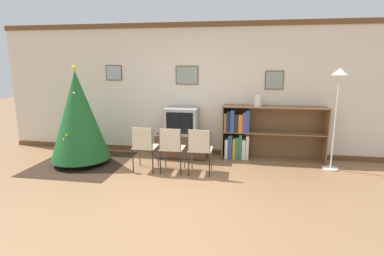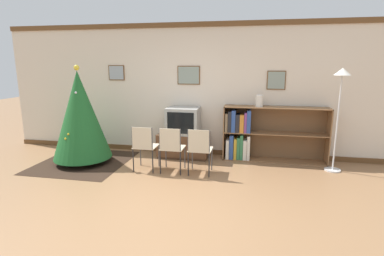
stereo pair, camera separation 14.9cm
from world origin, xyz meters
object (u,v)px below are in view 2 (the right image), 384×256
folding_chair_left (144,145)px  standing_lamp (340,93)px  christmas_tree (80,115)px  vase (259,101)px  folding_chair_center (171,147)px  bookshelf (255,135)px  television (183,121)px  folding_chair_right (200,148)px  tv_console (183,145)px

folding_chair_left → standing_lamp: size_ratio=0.45×
christmas_tree → vase: 3.42m
folding_chair_center → standing_lamp: size_ratio=0.45×
bookshelf → vase: 0.69m
television → standing_lamp: 2.91m
folding_chair_left → folding_chair_center: size_ratio=1.00×
bookshelf → folding_chair_right: bearing=-132.0°
folding_chair_right → bookshelf: (0.94, 1.04, 0.04)m
folding_chair_right → standing_lamp: 2.59m
folding_chair_center → christmas_tree: bearing=173.4°
tv_console → folding_chair_right: bearing=-62.3°
tv_console → standing_lamp: standing_lamp is taller
television → vase: (1.49, 0.05, 0.44)m
bookshelf → tv_console: bearing=-176.4°
television → folding_chair_center: 0.99m
television → folding_chair_left: 1.11m
standing_lamp → bookshelf: bearing=164.6°
folding_chair_center → vase: bearing=33.9°
television → christmas_tree: bearing=-158.2°
christmas_tree → folding_chair_center: bearing=-6.6°
television → vase: 1.55m
television → standing_lamp: size_ratio=0.35×
television → standing_lamp: bearing=-5.8°
bookshelf → television: bearing=-176.3°
television → folding_chair_right: bearing=-62.2°
christmas_tree → folding_chair_center: christmas_tree is taller
christmas_tree → television: size_ratio=2.89×
folding_chair_left → christmas_tree: bearing=170.9°
folding_chair_left → vase: bearing=26.7°
television → folding_chair_center: bearing=-90.0°
tv_console → standing_lamp: bearing=-5.9°
tv_console → folding_chair_right: folding_chair_right is taller
christmas_tree → standing_lamp: christmas_tree is taller
folding_chair_left → bookshelf: bookshelf is taller
tv_console → vase: 1.77m
tv_console → folding_chair_center: 0.98m
christmas_tree → folding_chair_left: christmas_tree is taller
tv_console → folding_chair_center: bearing=-90.0°
television → vase: size_ratio=2.76×
bookshelf → vase: bearing=-39.1°
folding_chair_left → standing_lamp: standing_lamp is taller
folding_chair_left → bookshelf: (1.94, 1.04, 0.04)m
folding_chair_center → bookshelf: bearing=35.9°
christmas_tree → television: bearing=21.8°
folding_chair_left → folding_chair_center: same height
folding_chair_left → bookshelf: size_ratio=0.41×
bookshelf → standing_lamp: size_ratio=1.09×
christmas_tree → folding_chair_right: (2.33, -0.21, -0.46)m
vase → christmas_tree: bearing=-166.7°
folding_chair_left → vase: (1.99, 1.00, 0.73)m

